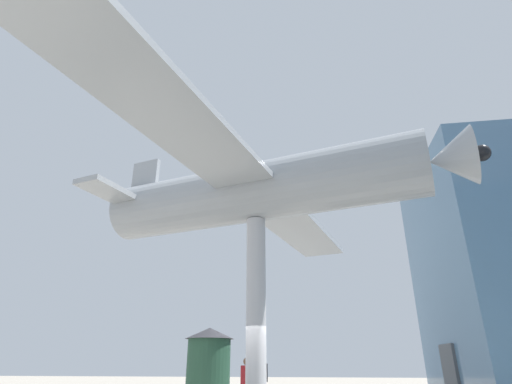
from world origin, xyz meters
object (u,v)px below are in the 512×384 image
object	(u,v)px
support_pylon_central	(256,314)
suspended_airplane	(263,191)
visitor_person	(247,380)
visitor_second	(262,377)

from	to	relation	value
support_pylon_central	suspended_airplane	xyz separation A→B (m)	(0.06, 0.22, 3.78)
suspended_airplane	visitor_person	distance (m)	6.66
suspended_airplane	visitor_person	xyz separation A→B (m)	(-3.48, -1.02, -5.59)
suspended_airplane	visitor_second	size ratio (longest dim) A/B	9.34
suspended_airplane	visitor_person	world-z (taller)	suspended_airplane
visitor_person	visitor_second	xyz separation A→B (m)	(-2.25, 0.25, 0.05)
support_pylon_central	suspended_airplane	distance (m)	3.78
visitor_person	visitor_second	distance (m)	2.26
support_pylon_central	visitor_person	distance (m)	3.95
suspended_airplane	visitor_person	size ratio (longest dim) A/B	9.69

